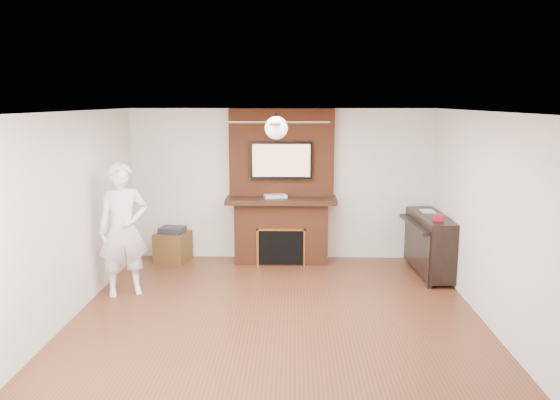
{
  "coord_description": "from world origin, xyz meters",
  "views": [
    {
      "loc": [
        0.2,
        -6.21,
        2.63
      ],
      "look_at": [
        0.02,
        0.9,
        1.32
      ],
      "focal_mm": 35.0,
      "sensor_mm": 36.0,
      "label": 1
    }
  ],
  "objects_px": {
    "fireplace": "(281,202)",
    "piano": "(430,243)",
    "person": "(123,230)",
    "side_table": "(173,245)"
  },
  "relations": [
    {
      "from": "person",
      "to": "piano",
      "type": "distance_m",
      "value": 4.5
    },
    {
      "from": "fireplace",
      "to": "side_table",
      "type": "distance_m",
      "value": 1.94
    },
    {
      "from": "person",
      "to": "side_table",
      "type": "height_order",
      "value": "person"
    },
    {
      "from": "fireplace",
      "to": "piano",
      "type": "distance_m",
      "value": 2.42
    },
    {
      "from": "person",
      "to": "side_table",
      "type": "relative_size",
      "value": 3.09
    },
    {
      "from": "person",
      "to": "side_table",
      "type": "bearing_deg",
      "value": 54.76
    },
    {
      "from": "person",
      "to": "piano",
      "type": "relative_size",
      "value": 1.26
    },
    {
      "from": "fireplace",
      "to": "person",
      "type": "bearing_deg",
      "value": -141.91
    },
    {
      "from": "side_table",
      "to": "piano",
      "type": "distance_m",
      "value": 4.12
    },
    {
      "from": "fireplace",
      "to": "side_table",
      "type": "relative_size",
      "value": 4.25
    }
  ]
}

